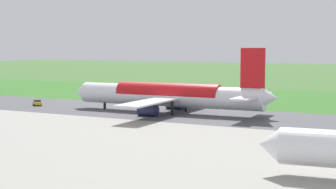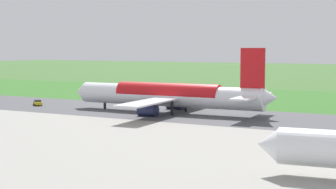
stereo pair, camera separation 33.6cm
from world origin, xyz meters
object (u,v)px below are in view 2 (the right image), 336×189
at_px(service_car_followme, 38,103).
at_px(no_stopping_sign, 188,93).
at_px(traffic_cone_orange, 171,95).
at_px(airliner_main, 169,95).

relative_size(service_car_followme, no_stopping_sign, 1.86).
distance_m(service_car_followme, traffic_cone_orange, 46.12).
bearing_deg(service_car_followme, traffic_cone_orange, -115.54).
xyz_separation_m(no_stopping_sign, traffic_cone_orange, (7.12, -2.03, -1.14)).
distance_m(airliner_main, traffic_cone_orange, 43.92).
bearing_deg(airliner_main, no_stopping_sign, -71.39).
xyz_separation_m(airliner_main, service_car_followme, (39.48, 2.52, -3.51)).
height_order(airliner_main, traffic_cone_orange, airliner_main).
bearing_deg(no_stopping_sign, traffic_cone_orange, -15.92).
relative_size(airliner_main, service_car_followme, 12.27).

